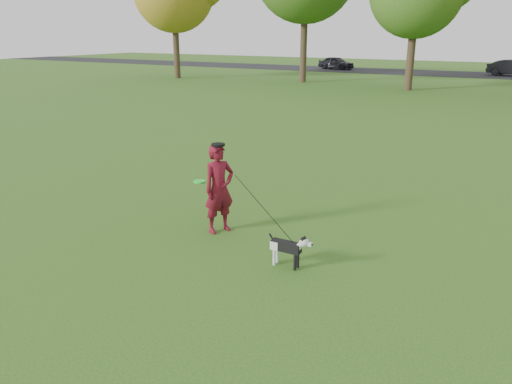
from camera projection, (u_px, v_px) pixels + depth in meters
The scene contains 6 objects.
ground at pixel (278, 247), 8.66m from camera, with size 120.00×120.00×0.00m, color #285116.
road at pixel (499, 76), 41.66m from camera, with size 120.00×7.00×0.02m, color black.
man at pixel (219, 189), 9.11m from camera, with size 0.61×0.40×1.66m, color #5E0D1C.
dog at pixel (290, 246), 7.83m from camera, with size 0.77×0.15×0.59m.
car_left at pixel (336, 63), 48.32m from camera, with size 1.42×3.54×1.20m, color black.
man_held_items at pixel (263, 208), 8.28m from camera, with size 2.43×0.83×1.28m.
Camera 1 is at (3.62, -7.08, 3.58)m, focal length 35.00 mm.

